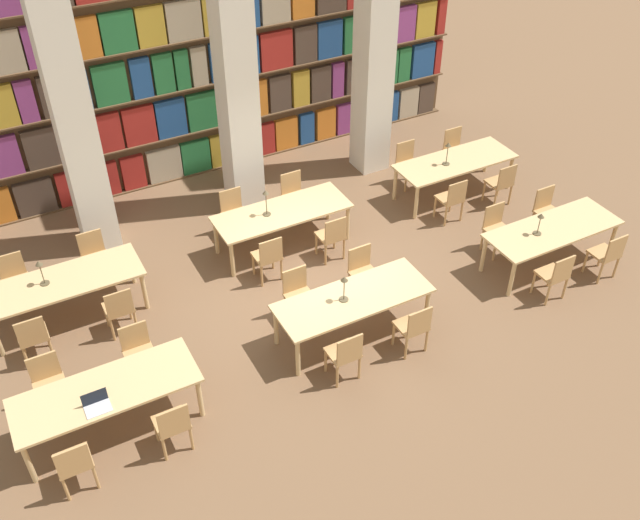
# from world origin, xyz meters

# --- Properties ---
(ground_plane) EXTENTS (40.00, 40.00, 0.00)m
(ground_plane) POSITION_xyz_m (0.00, 0.00, 0.00)
(ground_plane) COLOR brown
(bookshelf_bank) EXTENTS (11.03, 0.35, 5.50)m
(bookshelf_bank) POSITION_xyz_m (0.00, 4.41, 2.67)
(bookshelf_bank) COLOR brown
(bookshelf_bank) RESTS_ON ground_plane
(pillar_left) EXTENTS (0.60, 0.60, 6.00)m
(pillar_left) POSITION_xyz_m (-2.80, 2.94, 3.00)
(pillar_left) COLOR silver
(pillar_left) RESTS_ON ground_plane
(pillar_center) EXTENTS (0.60, 0.60, 6.00)m
(pillar_center) POSITION_xyz_m (0.00, 2.94, 3.00)
(pillar_center) COLOR silver
(pillar_center) RESTS_ON ground_plane
(pillar_right) EXTENTS (0.60, 0.60, 6.00)m
(pillar_right) POSITION_xyz_m (2.80, 2.94, 3.00)
(pillar_right) COLOR silver
(pillar_right) RESTS_ON ground_plane
(reading_table_0) EXTENTS (2.37, 0.88, 0.75)m
(reading_table_0) POSITION_xyz_m (-3.72, -1.25, 0.67)
(reading_table_0) COLOR tan
(reading_table_0) RESTS_ON ground_plane
(chair_0) EXTENTS (0.42, 0.40, 0.89)m
(chair_0) POSITION_xyz_m (-4.33, -1.97, 0.49)
(chair_0) COLOR tan
(chair_0) RESTS_ON ground_plane
(chair_1) EXTENTS (0.42, 0.40, 0.89)m
(chair_1) POSITION_xyz_m (-4.33, -0.53, 0.49)
(chair_1) COLOR tan
(chair_1) RESTS_ON ground_plane
(chair_2) EXTENTS (0.42, 0.40, 0.89)m
(chair_2) POSITION_xyz_m (-3.10, -1.97, 0.49)
(chair_2) COLOR tan
(chair_2) RESTS_ON ground_plane
(chair_3) EXTENTS (0.42, 0.40, 0.89)m
(chair_3) POSITION_xyz_m (-3.10, -0.53, 0.49)
(chair_3) COLOR tan
(chair_3) RESTS_ON ground_plane
(laptop) EXTENTS (0.32, 0.22, 0.21)m
(laptop) POSITION_xyz_m (-3.87, -1.50, 0.79)
(laptop) COLOR silver
(laptop) RESTS_ON reading_table_0
(reading_table_1) EXTENTS (2.37, 0.88, 0.75)m
(reading_table_1) POSITION_xyz_m (-0.03, -1.21, 0.67)
(reading_table_1) COLOR tan
(reading_table_1) RESTS_ON ground_plane
(chair_4) EXTENTS (0.42, 0.40, 0.89)m
(chair_4) POSITION_xyz_m (-0.57, -1.94, 0.49)
(chair_4) COLOR tan
(chair_4) RESTS_ON ground_plane
(chair_5) EXTENTS (0.42, 0.40, 0.89)m
(chair_5) POSITION_xyz_m (-0.57, -0.49, 0.49)
(chair_5) COLOR tan
(chair_5) RESTS_ON ground_plane
(chair_6) EXTENTS (0.42, 0.40, 0.89)m
(chair_6) POSITION_xyz_m (0.58, -1.94, 0.49)
(chair_6) COLOR tan
(chair_6) RESTS_ON ground_plane
(chair_7) EXTENTS (0.42, 0.40, 0.89)m
(chair_7) POSITION_xyz_m (0.58, -0.49, 0.49)
(chair_7) COLOR tan
(chair_7) RESTS_ON ground_plane
(desk_lamp_0) EXTENTS (0.14, 0.14, 0.44)m
(desk_lamp_0) POSITION_xyz_m (-0.18, -1.20, 1.04)
(desk_lamp_0) COLOR brown
(desk_lamp_0) RESTS_ON reading_table_1
(reading_table_2) EXTENTS (2.37, 0.88, 0.75)m
(reading_table_2) POSITION_xyz_m (3.78, -1.29, 0.67)
(reading_table_2) COLOR tan
(reading_table_2) RESTS_ON ground_plane
(chair_8) EXTENTS (0.42, 0.40, 0.89)m
(chair_8) POSITION_xyz_m (3.22, -2.01, 0.49)
(chair_8) COLOR tan
(chair_8) RESTS_ON ground_plane
(chair_9) EXTENTS (0.42, 0.40, 0.89)m
(chair_9) POSITION_xyz_m (3.22, -0.57, 0.49)
(chair_9) COLOR tan
(chair_9) RESTS_ON ground_plane
(chair_10) EXTENTS (0.42, 0.40, 0.89)m
(chair_10) POSITION_xyz_m (4.35, -2.01, 0.49)
(chair_10) COLOR tan
(chair_10) RESTS_ON ground_plane
(chair_11) EXTENTS (0.42, 0.40, 0.89)m
(chair_11) POSITION_xyz_m (4.35, -0.57, 0.49)
(chair_11) COLOR tan
(chair_11) RESTS_ON ground_plane
(desk_lamp_1) EXTENTS (0.14, 0.14, 0.40)m
(desk_lamp_1) POSITION_xyz_m (3.43, -1.28, 1.01)
(desk_lamp_1) COLOR brown
(desk_lamp_1) RESTS_ON reading_table_2
(reading_table_3) EXTENTS (2.37, 0.88, 0.75)m
(reading_table_3) POSITION_xyz_m (-3.72, 1.20, 0.67)
(reading_table_3) COLOR tan
(reading_table_3) RESTS_ON ground_plane
(chair_12) EXTENTS (0.42, 0.40, 0.89)m
(chair_12) POSITION_xyz_m (-4.35, 0.48, 0.49)
(chair_12) COLOR tan
(chair_12) RESTS_ON ground_plane
(chair_13) EXTENTS (0.42, 0.40, 0.89)m
(chair_13) POSITION_xyz_m (-4.35, 1.92, 0.49)
(chair_13) COLOR tan
(chair_13) RESTS_ON ground_plane
(chair_14) EXTENTS (0.42, 0.40, 0.89)m
(chair_14) POSITION_xyz_m (-3.09, 0.48, 0.49)
(chair_14) COLOR tan
(chair_14) RESTS_ON ground_plane
(chair_15) EXTENTS (0.42, 0.40, 0.89)m
(chair_15) POSITION_xyz_m (-3.09, 1.92, 0.49)
(chair_15) COLOR tan
(chair_15) RESTS_ON ground_plane
(desk_lamp_2) EXTENTS (0.14, 0.14, 0.43)m
(desk_lamp_2) POSITION_xyz_m (-3.96, 1.24, 1.04)
(desk_lamp_2) COLOR brown
(desk_lamp_2) RESTS_ON reading_table_3
(reading_table_4) EXTENTS (2.37, 0.88, 0.75)m
(reading_table_4) POSITION_xyz_m (0.02, 1.29, 0.67)
(reading_table_4) COLOR tan
(reading_table_4) RESTS_ON ground_plane
(chair_16) EXTENTS (0.42, 0.40, 0.89)m
(chair_16) POSITION_xyz_m (-0.59, 0.57, 0.49)
(chair_16) COLOR tan
(chair_16) RESTS_ON ground_plane
(chair_17) EXTENTS (0.42, 0.40, 0.89)m
(chair_17) POSITION_xyz_m (-0.59, 2.01, 0.49)
(chair_17) COLOR tan
(chair_17) RESTS_ON ground_plane
(chair_18) EXTENTS (0.42, 0.40, 0.89)m
(chair_18) POSITION_xyz_m (0.60, 0.57, 0.49)
(chair_18) COLOR tan
(chair_18) RESTS_ON ground_plane
(chair_19) EXTENTS (0.42, 0.40, 0.89)m
(chair_19) POSITION_xyz_m (0.60, 2.01, 0.49)
(chair_19) COLOR tan
(chair_19) RESTS_ON ground_plane
(desk_lamp_3) EXTENTS (0.14, 0.14, 0.49)m
(desk_lamp_3) POSITION_xyz_m (-0.25, 1.32, 1.08)
(desk_lamp_3) COLOR brown
(desk_lamp_3) RESTS_ON reading_table_4
(reading_table_5) EXTENTS (2.37, 0.88, 0.75)m
(reading_table_5) POSITION_xyz_m (3.67, 1.25, 0.67)
(reading_table_5) COLOR tan
(reading_table_5) RESTS_ON ground_plane
(chair_20) EXTENTS (0.42, 0.40, 0.89)m
(chair_20) POSITION_xyz_m (3.08, 0.53, 0.49)
(chair_20) COLOR tan
(chair_20) RESTS_ON ground_plane
(chair_21) EXTENTS (0.42, 0.40, 0.89)m
(chair_21) POSITION_xyz_m (3.08, 1.98, 0.49)
(chair_21) COLOR tan
(chair_21) RESTS_ON ground_plane
(chair_22) EXTENTS (0.42, 0.40, 0.89)m
(chair_22) POSITION_xyz_m (4.23, 0.53, 0.49)
(chair_22) COLOR tan
(chair_22) RESTS_ON ground_plane
(chair_23) EXTENTS (0.42, 0.40, 0.89)m
(chair_23) POSITION_xyz_m (4.23, 1.98, 0.49)
(chair_23) COLOR tan
(chair_23) RESTS_ON ground_plane
(desk_lamp_4) EXTENTS (0.14, 0.14, 0.45)m
(desk_lamp_4) POSITION_xyz_m (3.42, 1.23, 1.05)
(desk_lamp_4) COLOR brown
(desk_lamp_4) RESTS_ON reading_table_5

